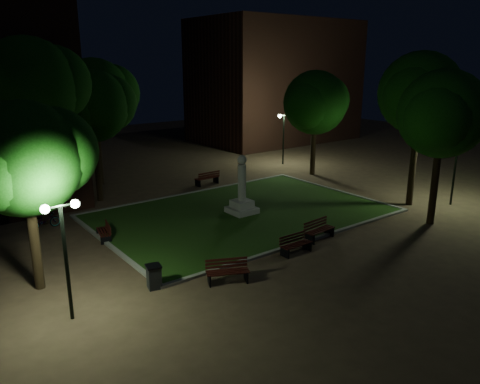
% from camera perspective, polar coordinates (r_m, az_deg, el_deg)
% --- Properties ---
extents(ground, '(80.00, 80.00, 0.00)m').
position_cam_1_polar(ground, '(24.15, 3.12, -3.89)').
color(ground, '#4F3B29').
extents(lawn, '(15.00, 10.00, 0.08)m').
position_cam_1_polar(lawn, '(25.61, 0.23, -2.60)').
color(lawn, '#204111').
rests_on(lawn, ground).
extents(lawn_kerb, '(15.40, 10.40, 0.12)m').
position_cam_1_polar(lawn_kerb, '(25.60, 0.23, -2.56)').
color(lawn_kerb, slate).
rests_on(lawn_kerb, ground).
extents(monument, '(1.40, 1.40, 3.20)m').
position_cam_1_polar(monument, '(25.34, 0.23, -0.64)').
color(monument, gray).
rests_on(monument, lawn).
extents(building_far, '(16.00, 10.00, 12.00)m').
position_cam_1_polar(building_far, '(49.69, 4.27, 13.30)').
color(building_far, '#442218').
rests_on(building_far, ground).
extents(tree_west, '(4.95, 4.04, 6.89)m').
position_cam_1_polar(tree_west, '(17.66, -24.54, 3.72)').
color(tree_west, black).
rests_on(tree_west, ground).
extents(tree_north_wl, '(5.05, 4.12, 7.67)m').
position_cam_1_polar(tree_north_wl, '(28.29, -17.35, 9.98)').
color(tree_north_wl, black).
rests_on(tree_north_wl, ground).
extents(tree_ne, '(5.55, 4.53, 7.49)m').
position_cam_1_polar(tree_ne, '(34.15, 9.29, 10.71)').
color(tree_ne, black).
rests_on(tree_ne, ground).
extents(tree_east, '(5.56, 4.54, 8.65)m').
position_cam_1_polar(tree_east, '(27.97, 21.25, 11.16)').
color(tree_east, black).
rests_on(tree_east, ground).
extents(tree_se, '(5.28, 4.31, 7.77)m').
position_cam_1_polar(tree_se, '(25.00, 23.62, 8.71)').
color(tree_se, black).
rests_on(tree_se, ground).
extents(tree_nw, '(5.74, 4.69, 9.26)m').
position_cam_1_polar(tree_nw, '(24.91, -24.12, 11.66)').
color(tree_nw, black).
rests_on(tree_nw, ground).
extents(tree_far_north, '(5.91, 4.82, 8.31)m').
position_cam_1_polar(tree_far_north, '(32.23, -17.17, 11.13)').
color(tree_far_north, black).
rests_on(tree_far_north, ground).
extents(lamppost_sw, '(1.18, 0.28, 3.97)m').
position_cam_1_polar(lamppost_sw, '(15.54, -20.70, -5.21)').
color(lamppost_sw, black).
rests_on(lamppost_sw, ground).
extents(lamppost_se, '(1.18, 0.28, 4.63)m').
position_cam_1_polar(lamppost_se, '(29.21, 24.97, 4.65)').
color(lamppost_se, black).
rests_on(lamppost_se, ground).
extents(lamppost_ne, '(1.18, 0.28, 4.03)m').
position_cam_1_polar(lamppost_ne, '(37.61, 5.35, 7.68)').
color(lamppost_ne, black).
rests_on(lamppost_ne, ground).
extents(bench_near_left, '(1.52, 0.54, 0.83)m').
position_cam_1_polar(bench_near_left, '(20.58, 6.76, -6.38)').
color(bench_near_left, black).
rests_on(bench_near_left, ground).
extents(bench_near_right, '(1.70, 0.73, 0.91)m').
position_cam_1_polar(bench_near_right, '(22.31, 9.56, -4.61)').
color(bench_near_right, black).
rests_on(bench_near_right, ground).
extents(bench_west_near, '(1.71, 1.19, 0.89)m').
position_cam_1_polar(bench_west_near, '(17.90, -1.55, -9.70)').
color(bench_west_near, black).
rests_on(bench_west_near, ground).
extents(bench_left_side, '(0.77, 1.47, 0.77)m').
position_cam_1_polar(bench_left_side, '(22.85, -16.17, -4.71)').
color(bench_left_side, black).
rests_on(bench_left_side, ground).
extents(bench_far_side, '(1.72, 0.65, 0.93)m').
position_cam_1_polar(bench_far_side, '(31.53, -3.99, 1.65)').
color(bench_far_side, black).
rests_on(bench_far_side, ground).
extents(trash_bin, '(0.63, 0.63, 0.91)m').
position_cam_1_polar(trash_bin, '(17.73, -10.44, -10.10)').
color(trash_bin, black).
rests_on(trash_bin, ground).
extents(bicycle, '(1.58, 0.59, 0.82)m').
position_cam_1_polar(bicycle, '(25.29, -22.76, -3.24)').
color(bicycle, black).
rests_on(bicycle, ground).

